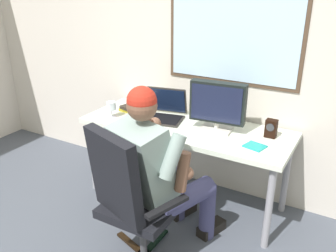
# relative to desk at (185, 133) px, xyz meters

# --- Properties ---
(wall_rear) EXTENTS (5.39, 0.08, 2.68)m
(wall_rear) POSITION_rel_desk_xyz_m (0.07, 0.38, 0.71)
(wall_rear) COLOR beige
(wall_rear) RESTS_ON ground
(desk) EXTENTS (1.75, 0.65, 0.71)m
(desk) POSITION_rel_desk_xyz_m (0.00, 0.00, 0.00)
(desk) COLOR gray
(desk) RESTS_ON ground
(office_chair) EXTENTS (0.63, 0.63, 1.02)m
(office_chair) POSITION_rel_desk_xyz_m (0.05, -0.89, -0.08)
(office_chair) COLOR black
(office_chair) RESTS_ON ground
(person_seated) EXTENTS (0.66, 0.89, 1.25)m
(person_seated) POSITION_rel_desk_xyz_m (0.13, -0.63, 0.00)
(person_seated) COLOR #3D3E68
(person_seated) RESTS_ON ground
(crt_monitor) EXTENTS (0.44, 0.22, 0.40)m
(crt_monitor) POSITION_rel_desk_xyz_m (0.26, 0.03, 0.29)
(crt_monitor) COLOR beige
(crt_monitor) RESTS_ON desk
(laptop) EXTENTS (0.41, 0.39, 0.25)m
(laptop) POSITION_rel_desk_xyz_m (-0.24, 0.07, 0.14)
(laptop) COLOR #292624
(laptop) RESTS_ON desk
(wine_glass) EXTENTS (0.08, 0.08, 0.14)m
(wine_glass) POSITION_rel_desk_xyz_m (-0.64, -0.15, 0.16)
(wine_glass) COLOR silver
(wine_glass) RESTS_ON desk
(desk_speaker) EXTENTS (0.09, 0.07, 0.14)m
(desk_speaker) POSITION_rel_desk_xyz_m (0.67, 0.11, 0.14)
(desk_speaker) COLOR black
(desk_speaker) RESTS_ON desk
(book_stack) EXTENTS (0.20, 0.17, 0.05)m
(book_stack) POSITION_rel_desk_xyz_m (-0.58, 0.05, 0.09)
(book_stack) COLOR #A59320
(book_stack) RESTS_ON desk
(cd_case) EXTENTS (0.17, 0.16, 0.01)m
(cd_case) POSITION_rel_desk_xyz_m (0.63, -0.11, 0.07)
(cd_case) COLOR teal
(cd_case) RESTS_ON desk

